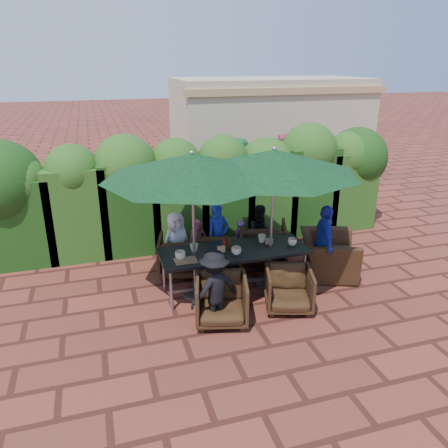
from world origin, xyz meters
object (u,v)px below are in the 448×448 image
object	(u,v)px
umbrella_left	(192,166)
chair_far_mid	(220,248)
chair_near_left	(221,298)
chair_far_right	(264,240)
chair_near_right	(289,287)
dining_table	(234,254)
chair_end_right	(329,249)
umbrella_right	(274,162)
chair_far_left	(180,253)

from	to	relation	value
umbrella_left	chair_far_mid	size ratio (longest dim) A/B	3.32
chair_near_left	chair_far_right	bearing A→B (deg)	67.11
chair_near_left	chair_near_right	size ratio (longest dim) A/B	1.06
dining_table	chair_end_right	distance (m)	1.87
umbrella_left	chair_near_left	world-z (taller)	umbrella_left
dining_table	umbrella_left	size ratio (longest dim) A/B	0.88
umbrella_left	umbrella_right	size ratio (longest dim) A/B	1.02
dining_table	umbrella_right	xyz separation A→B (m)	(0.65, -0.03, 1.54)
chair_near_left	chair_end_right	bearing A→B (deg)	37.10
chair_far_mid	chair_far_right	size ratio (longest dim) A/B	0.98
dining_table	chair_end_right	size ratio (longest dim) A/B	2.22
dining_table	chair_near_left	size ratio (longest dim) A/B	3.16
dining_table	chair_near_right	distance (m)	1.10
umbrella_right	chair_far_right	distance (m)	2.04
umbrella_left	chair_far_right	world-z (taller)	umbrella_left
dining_table	chair_near_right	xyz separation A→B (m)	(0.64, -0.83, -0.31)
chair_far_left	chair_far_right	size ratio (longest dim) A/B	0.93
umbrella_right	chair_far_mid	xyz separation A→B (m)	(-0.64, 0.88, -1.79)
umbrella_left	chair_far_right	bearing A→B (deg)	29.41
umbrella_right	chair_near_left	size ratio (longest dim) A/B	3.50
dining_table	chair_near_right	world-z (taller)	dining_table
chair_far_left	chair_near_right	xyz separation A→B (m)	(1.39, -1.70, -0.03)
chair_far_right	chair_end_right	size ratio (longest dim) A/B	0.77
umbrella_right	chair_far_mid	size ratio (longest dim) A/B	3.24
chair_far_mid	chair_near_right	bearing A→B (deg)	129.10
dining_table	chair_far_mid	world-z (taller)	chair_far_mid
dining_table	chair_far_left	distance (m)	1.18
umbrella_left	chair_near_right	world-z (taller)	umbrella_left
chair_end_right	chair_far_right	bearing A→B (deg)	69.03
umbrella_right	chair_near_right	size ratio (longest dim) A/B	3.72
chair_far_mid	chair_far_right	world-z (taller)	chair_far_right
umbrella_left	dining_table	bearing A→B (deg)	-3.49
dining_table	umbrella_left	distance (m)	1.68
chair_far_mid	chair_end_right	distance (m)	2.00
chair_far_left	chair_end_right	size ratio (longest dim) A/B	0.72
dining_table	chair_far_mid	xyz separation A→B (m)	(0.01, 0.85, -0.25)
umbrella_left	chair_near_left	distance (m)	2.05
chair_near_left	chair_end_right	world-z (taller)	chair_end_right
umbrella_left	chair_end_right	xyz separation A→B (m)	(2.53, 0.04, -1.72)
chair_near_left	umbrella_left	bearing A→B (deg)	116.64
dining_table	chair_far_mid	size ratio (longest dim) A/B	2.93
dining_table	chair_far_right	distance (m)	1.34
dining_table	umbrella_left	world-z (taller)	umbrella_left
dining_table	chair_far_right	bearing A→B (deg)	45.60
chair_far_right	chair_near_right	world-z (taller)	chair_far_right
chair_end_right	umbrella_left	bearing A→B (deg)	112.29
chair_far_right	chair_end_right	xyz separation A→B (m)	(0.94, -0.85, 0.06)
dining_table	chair_end_right	world-z (taller)	chair_end_right
dining_table	chair_end_right	xyz separation A→B (m)	(1.86, 0.09, -0.19)
chair_far_mid	chair_far_right	bearing A→B (deg)	-155.66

